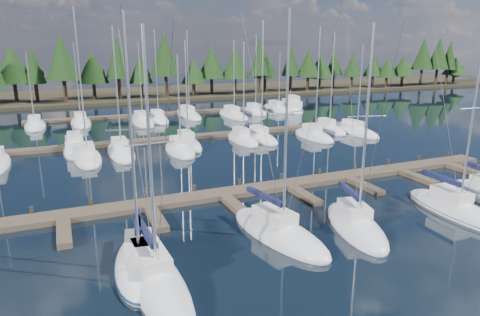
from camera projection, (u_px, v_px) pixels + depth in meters
name	position (u px, v px, depth m)	size (l,w,h in m)	color
ground	(234.00, 155.00, 47.67)	(260.00, 260.00, 0.00)	black
far_shore	(138.00, 94.00, 100.89)	(220.00, 30.00, 0.60)	#312B1B
main_dock	(290.00, 187.00, 36.39)	(44.00, 6.13, 0.90)	brown
back_docks	(185.00, 123.00, 65.02)	(50.00, 21.80, 0.40)	brown
front_sailboat_0	(154.00, 277.00, 22.21)	(3.13, 10.55, 13.66)	white
front_sailboat_1	(140.00, 263.00, 23.59)	(4.10, 8.30, 14.34)	white
front_sailboat_2	(278.00, 232.00, 27.51)	(4.50, 9.49, 14.74)	white
front_sailboat_3	(356.00, 225.00, 28.49)	(4.72, 8.42, 14.00)	white
front_sailboat_4	(454.00, 209.00, 31.28)	(3.25, 9.26, 14.14)	white
back_sailboat_rows	(194.00, 128.00, 61.14)	(46.37, 32.91, 16.27)	white
motor_yacht_left	(75.00, 149.00, 48.48)	(2.80, 7.78, 3.84)	white
motor_yacht_right	(292.00, 108.00, 78.43)	(4.96, 9.66, 4.61)	white
tree_line	(136.00, 66.00, 89.73)	(184.96, 11.73, 13.84)	black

